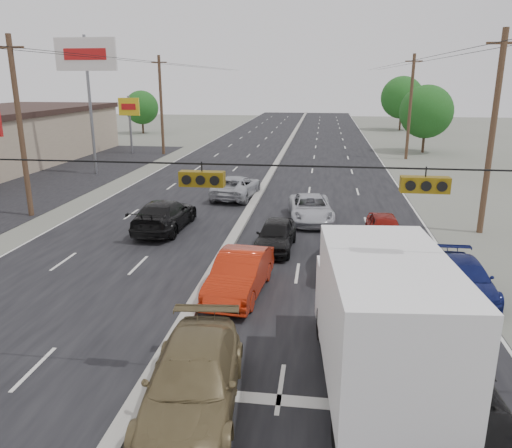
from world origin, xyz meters
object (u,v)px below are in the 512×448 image
object	(u,v)px
oncoming_far	(236,187)
pole_sign_far	(129,112)
queue_car_d	(464,278)
queue_car_e	(385,229)
utility_pole_right_b	(492,133)
queue_car_b	(345,253)
tree_right_mid	(426,112)
tan_sedan	(193,381)
tree_right_far	(402,97)
utility_pole_left_c	(161,105)
queue_car_c	(311,209)
tree_left_far	(142,107)
oncoming_near	(165,215)
box_truck	(380,321)
black_suv	(434,388)
red_sedan	(240,274)
utility_pole_right_c	(410,107)
utility_pole_left_b	(20,127)
pole_sign_billboard	(86,63)
queue_car_a	(276,235)

from	to	relation	value
oncoming_far	pole_sign_far	bearing A→B (deg)	-46.34
queue_car_d	queue_car_e	world-z (taller)	queue_car_e
queue_car_e	utility_pole_right_b	bearing A→B (deg)	22.11
queue_car_b	tree_right_mid	bearing A→B (deg)	81.17
tan_sedan	tree_right_far	bearing A→B (deg)	73.00
utility_pole_left_c	queue_car_e	size ratio (longest dim) A/B	2.53
queue_car_c	tree_left_far	bearing A→B (deg)	114.18
queue_car_e	oncoming_near	distance (m)	11.26
utility_pole_left_c	oncoming_far	distance (m)	22.33
utility_pole_right_b	box_truck	distance (m)	16.51
black_suv	queue_car_c	xyz separation A→B (m)	(-3.29, 16.76, -0.14)
box_truck	queue_car_b	distance (m)	8.49
tree_right_far	queue_car_b	distance (m)	62.43
pole_sign_far	tree_right_far	distance (m)	43.87
tree_left_far	oncoming_near	bearing A→B (deg)	-68.79
tree_left_far	queue_car_c	world-z (taller)	tree_left_far
red_sedan	pole_sign_far	bearing A→B (deg)	122.23
black_suv	queue_car_d	world-z (taller)	black_suv
pole_sign_far	tree_right_far	world-z (taller)	tree_right_far
utility_pole_right_c	oncoming_near	bearing A→B (deg)	-121.46
utility_pole_right_c	black_suv	size ratio (longest dim) A/B	1.65
red_sedan	queue_car_e	xyz separation A→B (m)	(5.98, 7.03, -0.11)
box_truck	utility_pole_left_b	bearing A→B (deg)	136.26
tan_sedan	queue_car_c	size ratio (longest dim) A/B	1.06
box_truck	oncoming_near	size ratio (longest dim) A/B	1.39
red_sedan	queue_car_c	xyz separation A→B (m)	(2.31, 10.34, -0.08)
pole_sign_billboard	box_truck	bearing A→B (deg)	-53.82
queue_car_b	queue_car_c	bearing A→B (deg)	108.42
utility_pole_left_b	black_suv	xyz separation A→B (m)	(19.50, -15.72, -4.26)
queue_car_e	oncoming_near	bearing A→B (deg)	175.37
queue_car_e	queue_car_b	bearing A→B (deg)	-118.66
black_suv	queue_car_c	distance (m)	17.08
utility_pole_left_b	oncoming_near	bearing A→B (deg)	-11.43
tree_right_far	queue_car_b	world-z (taller)	tree_right_far
tree_right_mid	utility_pole_right_c	bearing A→B (deg)	-116.57
queue_car_b	utility_pole_right_b	bearing A→B (deg)	47.64
red_sedan	black_suv	xyz separation A→B (m)	(5.60, -6.42, 0.06)
queue_car_c	queue_car_e	world-z (taller)	queue_car_c
queue_car_a	queue_car_c	size ratio (longest dim) A/B	0.82
queue_car_b	queue_car_d	distance (m)	4.65
utility_pole_left_b	queue_car_c	distance (m)	16.83
queue_car_b	pole_sign_far	bearing A→B (deg)	130.29
tree_left_far	oncoming_near	world-z (taller)	tree_left_far
utility_pole_left_b	oncoming_near	world-z (taller)	utility_pole_left_b
utility_pole_right_c	tree_left_far	bearing A→B (deg)	149.90
pole_sign_billboard	tree_right_far	distance (m)	52.05
oncoming_far	utility_pole_right_b	bearing A→B (deg)	162.18
queue_car_c	queue_car_d	size ratio (longest dim) A/B	1.17
utility_pole_left_b	pole_sign_far	size ratio (longest dim) A/B	1.67
red_sedan	queue_car_c	bearing A→B (deg)	82.76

